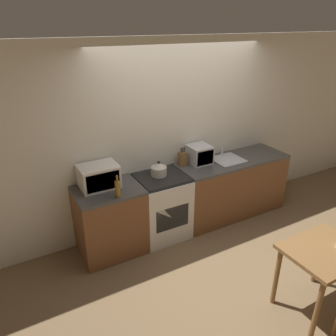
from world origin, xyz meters
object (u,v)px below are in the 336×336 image
object	(u,v)px
kettle	(159,169)
dining_table	(323,259)
stove_range	(161,206)
toaster_oven	(199,154)
microwave	(99,176)
bottle	(118,189)

from	to	relation	value
kettle	dining_table	xyz separation A→B (m)	(0.79, -1.96, -0.36)
stove_range	kettle	size ratio (longest dim) A/B	4.32
stove_range	dining_table	distance (m)	2.08
kettle	toaster_oven	distance (m)	0.70
microwave	toaster_oven	world-z (taller)	microwave
microwave	bottle	distance (m)	0.36
kettle	toaster_oven	world-z (taller)	toaster_oven
kettle	bottle	size ratio (longest dim) A/B	0.77
toaster_oven	dining_table	world-z (taller)	toaster_oven
stove_range	toaster_oven	world-z (taller)	toaster_oven
kettle	dining_table	bearing A→B (deg)	-68.04
bottle	toaster_oven	xyz separation A→B (m)	(1.37, 0.37, 0.02)
stove_range	bottle	distance (m)	0.92
toaster_oven	kettle	bearing A→B (deg)	-172.82
bottle	stove_range	bearing A→B (deg)	18.82
bottle	dining_table	distance (m)	2.26
stove_range	bottle	xyz separation A→B (m)	(-0.69, -0.23, 0.56)
microwave	stove_range	bearing A→B (deg)	-8.01
bottle	dining_table	size ratio (longest dim) A/B	0.35
stove_range	kettle	distance (m)	0.54
bottle	dining_table	world-z (taller)	bottle
microwave	dining_table	bearing A→B (deg)	-52.15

